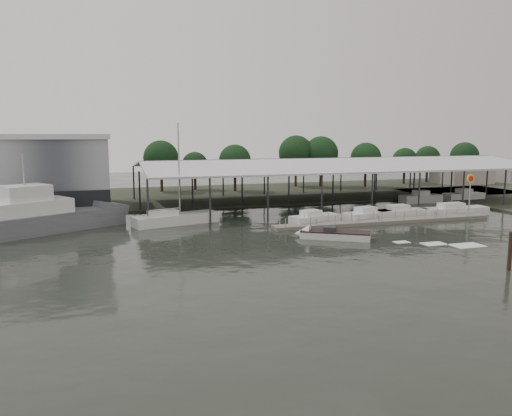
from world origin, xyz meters
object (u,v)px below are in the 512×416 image
object	(u,v)px
shell_fuel_sign	(470,187)
grey_trawler	(38,218)
white_sailboat	(175,219)
speedboat_underway	(329,235)

from	to	relation	value
shell_fuel_sign	grey_trawler	xyz separation A→B (m)	(-50.63, 6.58, -2.35)
grey_trawler	white_sailboat	size ratio (longest dim) A/B	1.60
grey_trawler	white_sailboat	xyz separation A→B (m)	(14.69, 0.24, -0.94)
grey_trawler	white_sailboat	world-z (taller)	white_sailboat
shell_fuel_sign	grey_trawler	distance (m)	51.11
white_sailboat	speedboat_underway	distance (m)	18.75
shell_fuel_sign	speedboat_underway	world-z (taller)	shell_fuel_sign
white_sailboat	speedboat_underway	xyz separation A→B (m)	(13.74, -12.76, -0.25)
shell_fuel_sign	white_sailboat	xyz separation A→B (m)	(-35.95, 6.82, -3.29)
white_sailboat	speedboat_underway	world-z (taller)	white_sailboat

